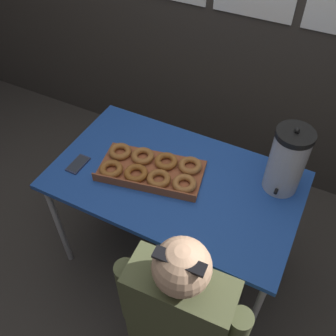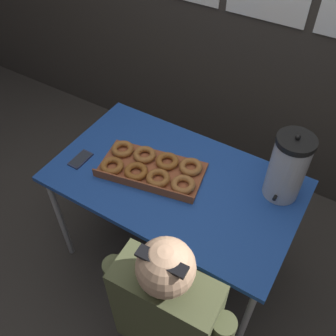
# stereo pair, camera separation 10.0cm
# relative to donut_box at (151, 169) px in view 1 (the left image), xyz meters

# --- Properties ---
(ground_plane) EXTENTS (12.00, 12.00, 0.00)m
(ground_plane) POSITION_rel_donut_box_xyz_m (0.13, 0.01, -0.77)
(ground_plane) COLOR #3D3833
(folding_table) EXTENTS (1.26, 0.74, 0.75)m
(folding_table) POSITION_rel_donut_box_xyz_m (0.13, 0.01, -0.08)
(folding_table) COLOR #1E479E
(folding_table) RESTS_ON ground
(donut_box) EXTENTS (0.58, 0.38, 0.05)m
(donut_box) POSITION_rel_donut_box_xyz_m (0.00, 0.00, 0.00)
(donut_box) COLOR brown
(donut_box) RESTS_ON folding_table
(coffee_urn) EXTENTS (0.18, 0.20, 0.38)m
(coffee_urn) POSITION_rel_donut_box_xyz_m (0.62, 0.21, 0.15)
(coffee_urn) COLOR #B7B7BC
(coffee_urn) RESTS_ON folding_table
(cell_phone) EXTENTS (0.07, 0.13, 0.01)m
(cell_phone) POSITION_rel_donut_box_xyz_m (-0.37, -0.13, -0.02)
(cell_phone) COLOR #2D334C
(cell_phone) RESTS_ON folding_table
(person_seated) EXTENTS (0.55, 0.24, 1.16)m
(person_seated) POSITION_rel_donut_box_xyz_m (0.44, -0.57, -0.22)
(person_seated) COLOR #33332D
(person_seated) RESTS_ON ground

